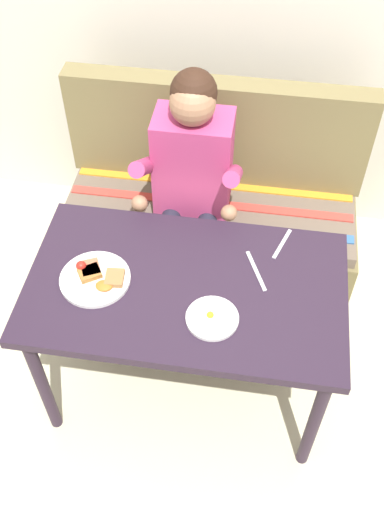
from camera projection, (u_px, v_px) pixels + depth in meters
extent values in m
plane|color=beige|center=(187.00, 381.00, 2.75)|extent=(8.00, 8.00, 0.00)
cube|color=#281B2B|center=(186.00, 287.00, 2.22)|extent=(1.20, 0.70, 0.04)
cylinder|color=#281B2B|center=(42.00, 384.00, 2.36)|extent=(0.05, 0.05, 0.69)
cylinder|color=#281B2B|center=(314.00, 422.00, 2.25)|extent=(0.05, 0.05, 0.69)
cylinder|color=#281B2B|center=(82.00, 273.00, 2.73)|extent=(0.05, 0.05, 0.69)
cylinder|color=#281B2B|center=(316.00, 302.00, 2.63)|extent=(0.05, 0.05, 0.69)
cube|color=brown|center=(208.00, 240.00, 3.07)|extent=(1.44, 0.56, 0.40)
cube|color=brown|center=(209.00, 208.00, 2.90)|extent=(1.40, 0.52, 0.06)
cube|color=brown|center=(217.00, 132.00, 2.81)|extent=(1.44, 0.12, 0.54)
cube|color=#336099|center=(206.00, 224.00, 2.78)|extent=(1.38, 0.05, 0.01)
cube|color=#C63D33|center=(210.00, 203.00, 2.87)|extent=(1.38, 0.05, 0.01)
cube|color=orange|center=(213.00, 184.00, 2.96)|extent=(1.38, 0.05, 0.01)
cube|color=#B33A6D|center=(193.00, 163.00, 2.61)|extent=(0.34, 0.22, 0.48)
sphere|color=#9E7051|center=(193.00, 103.00, 2.36)|extent=(0.19, 0.19, 0.19)
sphere|color=#331E14|center=(194.00, 92.00, 2.35)|extent=(0.19, 0.19, 0.19)
cylinder|color=#B33A6D|center=(144.00, 167.00, 2.49)|extent=(0.07, 0.29, 0.23)
cylinder|color=#B33A6D|center=(233.00, 176.00, 2.45)|extent=(0.07, 0.29, 0.23)
sphere|color=#9E7051|center=(140.00, 203.00, 2.49)|extent=(0.07, 0.07, 0.07)
sphere|color=#9E7051|center=(229.00, 213.00, 2.45)|extent=(0.07, 0.07, 0.07)
cylinder|color=#232333|center=(169.00, 225.00, 2.69)|extent=(0.09, 0.34, 0.09)
cylinder|color=#232333|center=(164.00, 289.00, 2.78)|extent=(0.08, 0.08, 0.52)
cube|color=black|center=(164.00, 328.00, 2.92)|extent=(0.09, 0.20, 0.05)
cylinder|color=#232333|center=(206.00, 230.00, 2.68)|extent=(0.09, 0.34, 0.09)
cylinder|color=#232333|center=(200.00, 294.00, 2.76)|extent=(0.08, 0.08, 0.52)
cube|color=black|center=(198.00, 332.00, 2.90)|extent=(0.09, 0.20, 0.05)
cylinder|color=white|center=(95.00, 279.00, 2.21)|extent=(0.27, 0.27, 0.02)
cube|color=#A15F3F|center=(90.00, 269.00, 2.21)|extent=(0.10, 0.10, 0.02)
cube|color=olive|center=(115.00, 278.00, 2.19)|extent=(0.08, 0.09, 0.02)
cube|color=olive|center=(90.00, 273.00, 2.20)|extent=(0.10, 0.10, 0.02)
sphere|color=red|center=(81.00, 266.00, 2.22)|extent=(0.04, 0.04, 0.04)
ellipsoid|color=#CC6623|center=(104.00, 286.00, 2.16)|extent=(0.06, 0.05, 0.02)
cylinder|color=white|center=(212.00, 318.00, 2.09)|extent=(0.19, 0.19, 0.01)
ellipsoid|color=white|center=(212.00, 316.00, 2.08)|extent=(0.09, 0.08, 0.01)
sphere|color=yellow|center=(210.00, 315.00, 2.07)|extent=(0.03, 0.03, 0.03)
cube|color=silver|center=(282.00, 244.00, 2.33)|extent=(0.07, 0.16, 0.00)
cube|color=silver|center=(256.00, 271.00, 2.24)|extent=(0.09, 0.19, 0.00)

